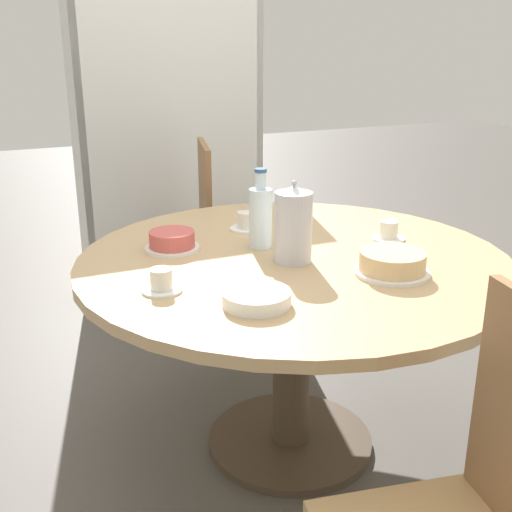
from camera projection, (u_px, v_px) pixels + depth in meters
The scene contains 13 objects.
ground_plane at pixel (290, 443), 2.36m from camera, with size 14.00×14.00×0.00m, color #56514C.
dining_table at pixel (293, 295), 2.16m from camera, with size 1.43×1.43×0.73m.
chair_b at pixel (232, 237), 3.12m from camera, with size 0.51×0.51×0.95m.
bookshelf at pixel (170, 141), 3.42m from camera, with size 0.98×0.28×1.83m.
coffee_pot at pixel (293, 225), 2.03m from camera, with size 0.12×0.12×0.27m.
water_bottle at pixel (261, 216), 2.18m from camera, with size 0.08×0.08×0.27m.
cake_main at pixel (392, 263), 1.95m from camera, with size 0.23×0.23×0.07m.
cake_second at pixel (172, 241), 2.17m from camera, with size 0.18×0.18×0.07m.
cup_a at pixel (289, 211), 2.55m from camera, with size 0.12×0.12×0.07m.
cup_b at pixel (389, 232), 2.28m from camera, with size 0.12×0.12×0.07m.
cup_c at pixel (246, 223), 2.40m from camera, with size 0.12×0.12×0.07m.
cup_d at pixel (161, 282), 1.83m from camera, with size 0.12×0.12×0.07m.
plate_stack at pixel (257, 298), 1.74m from camera, with size 0.19×0.19×0.04m.
Camera 1 is at (-0.91, -1.78, 1.43)m, focal length 45.00 mm.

